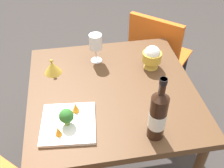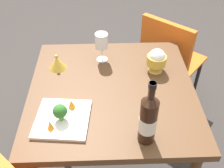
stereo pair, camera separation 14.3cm
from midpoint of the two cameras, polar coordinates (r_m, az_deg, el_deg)
The scene contains 11 objects.
ground_plane at distance 2.03m, azimuth 2.11°, elevation -16.89°, with size 8.00×8.00×0.00m, color #383330.
dining_table at distance 1.51m, azimuth 2.71°, elevation -3.50°, with size 0.89×0.89×0.75m.
chair_near_window at distance 2.12m, azimuth 13.70°, elevation 5.53°, with size 0.56×0.56×0.85m.
wine_bottle at distance 1.14m, azimuth 11.24°, elevation -7.47°, with size 0.08×0.08×0.33m.
wine_glass at distance 1.58m, azimuth 0.40°, elevation 8.86°, with size 0.08×0.08×0.18m.
rice_bowl at distance 1.56m, azimuth 11.99°, elevation 4.89°, with size 0.11×0.11×0.14m.
rice_bowl_lid at distance 1.59m, azimuth -8.95°, elevation 4.36°, with size 0.10×0.10×0.09m.
serving_plate at distance 1.30m, azimuth -7.28°, elevation -7.44°, with size 0.27×0.27×0.02m.
broccoli_floret at distance 1.25m, azimuth -7.70°, elevation -5.93°, with size 0.07×0.07×0.09m.
carrot_garnish_left at distance 1.31m, azimuth -5.49°, elevation -4.29°, with size 0.04×0.04×0.05m.
carrot_garnish_right at distance 1.24m, azimuth -9.69°, elevation -8.66°, with size 0.03×0.03×0.05m.
Camera 2 is at (1.08, -0.04, 1.72)m, focal length 43.37 mm.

